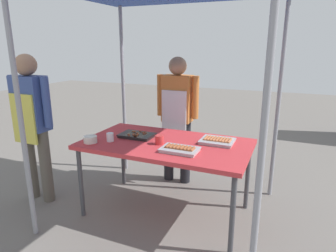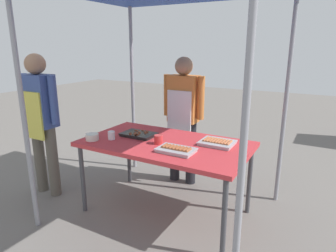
{
  "view_description": "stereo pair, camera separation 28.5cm",
  "coord_description": "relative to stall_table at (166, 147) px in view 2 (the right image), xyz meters",
  "views": [
    {
      "loc": [
        1.08,
        -2.48,
        1.65
      ],
      "look_at": [
        0.0,
        0.05,
        0.9
      ],
      "focal_mm": 31.6,
      "sensor_mm": 36.0,
      "label": 1
    },
    {
      "loc": [
        1.34,
        -2.36,
        1.65
      ],
      "look_at": [
        0.0,
        0.05,
        0.9
      ],
      "focal_mm": 31.6,
      "sensor_mm": 36.0,
      "label": 2
    }
  ],
  "objects": [
    {
      "name": "ground_plane",
      "position": [
        0.0,
        0.0,
        -0.7
      ],
      "size": [
        18.0,
        18.0,
        0.0
      ],
      "primitive_type": "plane",
      "color": "#66605B"
    },
    {
      "name": "tray_meat_skewers",
      "position": [
        -0.34,
        0.04,
        0.07
      ],
      "size": [
        0.35,
        0.23,
        0.04
      ],
      "color": "black",
      "rests_on": "stall_table"
    },
    {
      "name": "tray_grilled_sausages",
      "position": [
        0.21,
        -0.19,
        0.07
      ],
      "size": [
        0.33,
        0.22,
        0.05
      ],
      "color": "#ADADB2",
      "rests_on": "stall_table"
    },
    {
      "name": "drink_cup_near_edge",
      "position": [
        -0.03,
        -0.08,
        0.1
      ],
      "size": [
        0.08,
        0.08,
        0.09
      ],
      "primitive_type": "cylinder",
      "color": "red",
      "rests_on": "stall_table"
    },
    {
      "name": "drink_cup_by_wok",
      "position": [
        -0.51,
        -0.18,
        0.09
      ],
      "size": [
        0.07,
        0.07,
        0.08
      ],
      "primitive_type": "cylinder",
      "color": "white",
      "rests_on": "stall_table"
    },
    {
      "name": "customer_nearby",
      "position": [
        -1.39,
        -0.3,
        0.23
      ],
      "size": [
        0.52,
        0.23,
        1.58
      ],
      "color": "#595147",
      "rests_on": "ground"
    },
    {
      "name": "condiment_bowl",
      "position": [
        -0.66,
        -0.29,
        0.08
      ],
      "size": [
        0.13,
        0.13,
        0.06
      ],
      "primitive_type": "cylinder",
      "color": "silver",
      "rests_on": "stall_table"
    },
    {
      "name": "stall_table",
      "position": [
        0.0,
        0.0,
        0.0
      ],
      "size": [
        1.6,
        0.9,
        0.75
      ],
      "color": "#C63338",
      "rests_on": "ground"
    },
    {
      "name": "vendor_woman",
      "position": [
        -0.17,
        0.72,
        0.2
      ],
      "size": [
        0.52,
        0.22,
        1.53
      ],
      "rotation": [
        0.0,
        0.0,
        3.14
      ],
      "color": "black",
      "rests_on": "ground"
    },
    {
      "name": "tray_pork_links",
      "position": [
        0.46,
        0.18,
        0.07
      ],
      "size": [
        0.32,
        0.26,
        0.05
      ],
      "color": "#ADADB2",
      "rests_on": "stall_table"
    }
  ]
}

